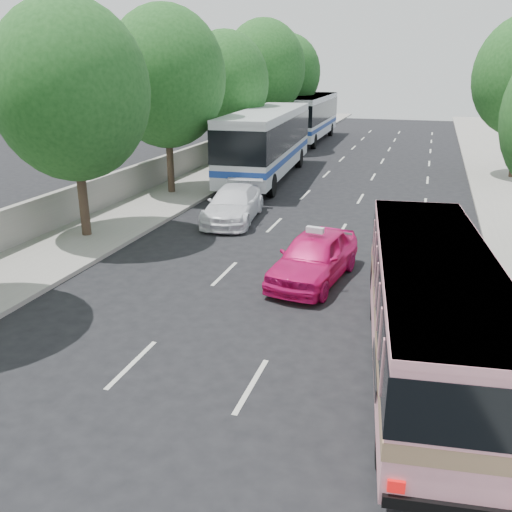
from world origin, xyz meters
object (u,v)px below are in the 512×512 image
at_px(pink_taxi, 314,257).
at_px(white_pickup, 234,204).
at_px(tour_coach_rear, 310,114).
at_px(pink_bus, 431,302).
at_px(tour_coach_front, 267,138).

relative_size(pink_taxi, white_pickup, 0.92).
bearing_deg(tour_coach_rear, pink_taxi, -78.84).
bearing_deg(pink_bus, pink_taxi, 118.79).
xyz_separation_m(pink_taxi, tour_coach_rear, (-7.30, 32.64, 1.58)).
bearing_deg(white_pickup, tour_coach_rear, 88.75).
bearing_deg(pink_bus, tour_coach_front, 108.40).
relative_size(white_pickup, tour_coach_front, 0.37).
xyz_separation_m(pink_taxi, tour_coach_front, (-6.09, 15.22, 1.62)).
xyz_separation_m(white_pickup, tour_coach_rear, (-2.47, 26.79, 1.64)).
distance_m(pink_bus, white_pickup, 13.58).
xyz_separation_m(pink_bus, white_pickup, (-8.33, 10.68, -1.06)).
bearing_deg(tour_coach_rear, white_pickup, -86.17).
bearing_deg(tour_coach_rear, pink_bus, -75.37).
bearing_deg(tour_coach_front, tour_coach_rear, 89.89).
bearing_deg(tour_coach_rear, tour_coach_front, -87.46).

